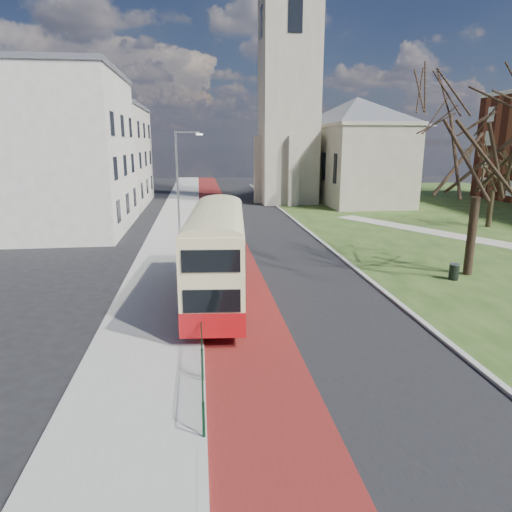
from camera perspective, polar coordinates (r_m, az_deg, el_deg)
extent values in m
plane|color=black|center=(19.67, 1.86, -7.70)|extent=(160.00, 160.00, 0.00)
cube|color=black|center=(38.98, -0.54, 3.27)|extent=(9.00, 120.00, 0.01)
cube|color=#591414|center=(38.77, -4.52, 3.17)|extent=(3.40, 120.00, 0.01)
cube|color=gray|center=(38.78, -10.14, 3.07)|extent=(4.00, 120.00, 0.12)
cube|color=#999993|center=(38.72, -7.18, 3.18)|extent=(0.25, 120.00, 0.13)
cube|color=#999993|center=(41.67, 5.45, 3.99)|extent=(0.25, 80.00, 0.13)
cube|color=#274017|center=(49.91, 28.41, 3.97)|extent=(40.00, 80.00, 0.04)
cylinder|color=#0B341B|center=(22.89, -7.01, -1.74)|extent=(0.04, 24.00, 0.04)
cylinder|color=#0B341B|center=(23.16, -6.94, -4.00)|extent=(0.04, 24.00, 0.04)
cube|color=gray|center=(57.29, 4.06, 18.72)|extent=(6.50, 6.50, 24.00)
cube|color=gray|center=(59.37, 12.16, 11.03)|extent=(9.00, 18.00, 9.00)
pyramid|color=#565960|center=(59.54, 12.58, 18.83)|extent=(9.00, 18.00, 3.60)
cube|color=beige|center=(41.56, -23.13, 11.51)|extent=(10.00, 14.00, 12.50)
cube|color=#565960|center=(41.91, -24.03, 20.39)|extent=(10.30, 14.30, 0.50)
cube|color=#B6AC9A|center=(57.16, -18.74, 11.52)|extent=(10.00, 16.00, 11.00)
cube|color=#565960|center=(57.27, -19.20, 17.26)|extent=(10.30, 16.30, 0.50)
cylinder|color=gray|center=(36.21, -9.77, 8.82)|extent=(0.16, 0.16, 8.00)
cylinder|color=gray|center=(36.05, -8.56, 15.05)|extent=(1.80, 0.10, 0.10)
cube|color=silver|center=(36.05, -7.07, 14.86)|extent=(0.50, 0.18, 0.12)
cube|color=#B11013|center=(21.23, -4.80, -3.36)|extent=(3.19, 10.42, 0.93)
cube|color=beige|center=(20.76, -4.90, 1.44)|extent=(3.17, 10.37, 2.71)
cube|color=black|center=(21.31, -7.97, -0.64)|extent=(0.74, 8.39, 0.89)
cube|color=black|center=(21.21, -1.67, -0.58)|extent=(0.74, 8.39, 0.89)
cube|color=black|center=(20.73, -8.17, 2.91)|extent=(0.80, 9.21, 0.84)
cube|color=black|center=(20.63, -1.68, 2.99)|extent=(0.80, 9.21, 0.84)
cube|color=black|center=(25.92, -4.43, 2.08)|extent=(2.09, 0.25, 0.98)
cube|color=black|center=(25.67, -4.49, 5.14)|extent=(2.09, 0.25, 0.84)
cube|color=orange|center=(25.59, -4.51, 6.31)|extent=(1.67, 0.23, 0.28)
cylinder|color=black|center=(24.76, -6.95, -2.00)|extent=(0.36, 0.99, 0.97)
cylinder|color=black|center=(24.69, -2.00, -1.95)|extent=(0.36, 0.99, 0.97)
cylinder|color=black|center=(18.56, -8.45, -7.60)|extent=(0.36, 0.99, 0.97)
cylinder|color=black|center=(18.46, -1.78, -7.57)|extent=(0.36, 0.99, 0.97)
cylinder|color=black|center=(27.91, 25.33, 2.23)|extent=(0.61, 0.61, 4.36)
cylinder|color=black|center=(44.93, 27.21, 5.27)|extent=(0.60, 0.60, 3.20)
cylinder|color=black|center=(26.89, 23.50, -1.86)|extent=(0.66, 0.66, 0.83)
cylinder|color=gray|center=(26.79, 23.59, -0.95)|extent=(0.70, 0.70, 0.06)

